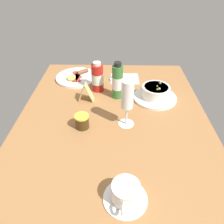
# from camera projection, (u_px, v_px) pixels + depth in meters

# --- Properties ---
(ground_plane) EXTENTS (1.10, 0.84, 0.03)m
(ground_plane) POSITION_uv_depth(u_px,v_px,m) (113.00, 121.00, 0.95)
(ground_plane) COLOR #9E6B3D
(porridge_bowl) EXTENTS (0.21, 0.21, 0.08)m
(porridge_bowl) POSITION_uv_depth(u_px,v_px,m) (155.00, 93.00, 1.05)
(porridge_bowl) COLOR white
(porridge_bowl) RESTS_ON ground_plane
(cutlery_setting) EXTENTS (0.13, 0.17, 0.01)m
(cutlery_setting) POSITION_uv_depth(u_px,v_px,m) (124.00, 78.00, 1.23)
(cutlery_setting) COLOR white
(cutlery_setting) RESTS_ON ground_plane
(coffee_cup) EXTENTS (0.14, 0.13, 0.07)m
(coffee_cup) POSITION_uv_depth(u_px,v_px,m) (126.00, 193.00, 0.62)
(coffee_cup) COLOR white
(coffee_cup) RESTS_ON ground_plane
(wine_glass) EXTENTS (0.07, 0.07, 0.21)m
(wine_glass) POSITION_uv_depth(u_px,v_px,m) (127.00, 97.00, 0.83)
(wine_glass) COLOR white
(wine_glass) RESTS_ON ground_plane
(jam_jar) EXTENTS (0.06, 0.06, 0.06)m
(jam_jar) POSITION_uv_depth(u_px,v_px,m) (82.00, 121.00, 0.88)
(jam_jar) COLOR #3D2C12
(jam_jar) RESTS_ON ground_plane
(sauce_bottle_green) EXTENTS (0.05, 0.05, 0.18)m
(sauce_bottle_green) POSITION_uv_depth(u_px,v_px,m) (117.00, 82.00, 1.03)
(sauce_bottle_green) COLOR #337233
(sauce_bottle_green) RESTS_ON ground_plane
(sauce_bottle_red) EXTENTS (0.06, 0.06, 0.16)m
(sauce_bottle_red) POSITION_uv_depth(u_px,v_px,m) (98.00, 78.00, 1.09)
(sauce_bottle_red) COLOR #B21E19
(sauce_bottle_red) RESTS_ON ground_plane
(breakfast_plate) EXTENTS (0.24, 0.24, 0.04)m
(breakfast_plate) POSITION_uv_depth(u_px,v_px,m) (77.00, 77.00, 1.23)
(breakfast_plate) COLOR white
(breakfast_plate) RESTS_ON ground_plane
(menu_card) EXTENTS (0.05, 0.08, 0.09)m
(menu_card) POSITION_uv_depth(u_px,v_px,m) (86.00, 92.00, 1.03)
(menu_card) COLOR tan
(menu_card) RESTS_ON ground_plane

